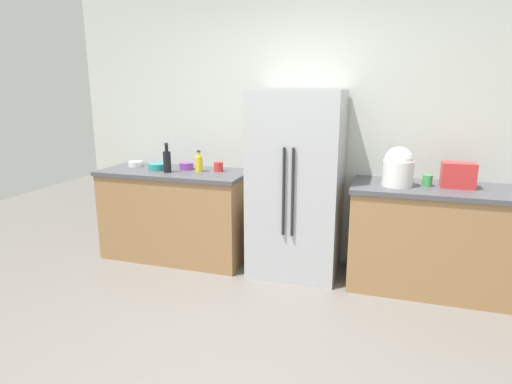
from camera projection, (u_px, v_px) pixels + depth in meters
The scene contains 14 objects.
ground_plane at pixel (229, 375), 2.63m from camera, with size 9.89×9.89×0.00m, color slate.
kitchen_back_panel at pixel (302, 124), 4.17m from camera, with size 4.79×0.10×2.75m, color silver.
counter_left at pixel (176, 214), 4.40m from camera, with size 1.48×0.66×0.91m.
counter_right at pixel (445, 240), 3.65m from camera, with size 1.59×0.66×0.91m.
refrigerator at pixel (296, 184), 3.93m from camera, with size 0.81×0.65×1.70m.
toaster at pixel (458, 175), 3.53m from camera, with size 0.26×0.16×0.21m, color red.
rice_cooker at pixel (398, 167), 3.58m from camera, with size 0.25×0.25×0.33m.
bottle_a at pixel (199, 163), 4.22m from camera, with size 0.08×0.08×0.21m.
bottle_b at pixel (167, 161), 4.17m from camera, with size 0.07×0.07×0.29m.
cup_a at pixel (427, 181), 3.59m from camera, with size 0.08×0.08×0.10m, color green.
cup_b at pixel (218, 167), 4.23m from camera, with size 0.09×0.09×0.09m, color red.
bowl_a at pixel (186, 166), 4.34m from camera, with size 0.14×0.14×0.07m, color purple.
bowl_b at pixel (136, 164), 4.51m from camera, with size 0.14×0.14×0.05m, color white.
bowl_c at pixel (158, 167), 4.33m from camera, with size 0.19×0.19×0.06m, color teal.
Camera 1 is at (0.85, -2.13, 1.71)m, focal length 30.03 mm.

